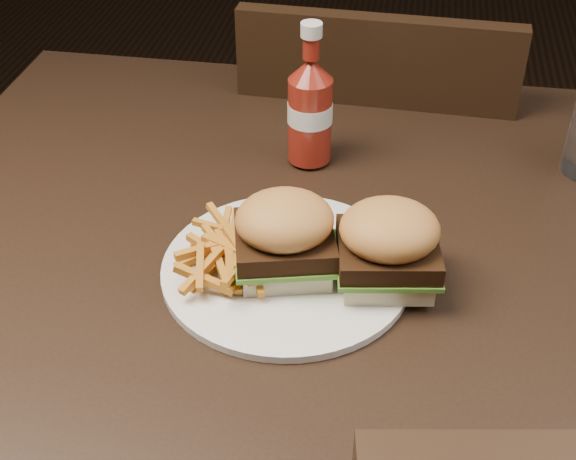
% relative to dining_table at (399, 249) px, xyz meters
% --- Properties ---
extents(dining_table, '(1.20, 0.80, 0.04)m').
position_rel_dining_table_xyz_m(dining_table, '(0.00, 0.00, 0.00)').
color(dining_table, black).
rests_on(dining_table, ground).
extents(chair_far, '(0.43, 0.43, 0.04)m').
position_rel_dining_table_xyz_m(chair_far, '(-0.05, 0.50, -0.30)').
color(chair_far, black).
rests_on(chair_far, ground).
extents(plate, '(0.27, 0.27, 0.01)m').
position_rel_dining_table_xyz_m(plate, '(-0.12, -0.09, 0.03)').
color(plate, white).
rests_on(plate, dining_table).
extents(sandwich_half_a, '(0.11, 0.10, 0.02)m').
position_rel_dining_table_xyz_m(sandwich_half_a, '(-0.12, -0.09, 0.04)').
color(sandwich_half_a, beige).
rests_on(sandwich_half_a, plate).
extents(sandwich_half_b, '(0.10, 0.10, 0.02)m').
position_rel_dining_table_xyz_m(sandwich_half_b, '(-0.01, -0.09, 0.04)').
color(sandwich_half_b, beige).
rests_on(sandwich_half_b, plate).
extents(fries_pile, '(0.11, 0.11, 0.04)m').
position_rel_dining_table_xyz_m(fries_pile, '(-0.18, -0.09, 0.05)').
color(fries_pile, orange).
rests_on(fries_pile, plate).
extents(ketchup_bottle, '(0.07, 0.07, 0.11)m').
position_rel_dining_table_xyz_m(ketchup_bottle, '(-0.13, 0.14, 0.08)').
color(ketchup_bottle, maroon).
rests_on(ketchup_bottle, dining_table).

